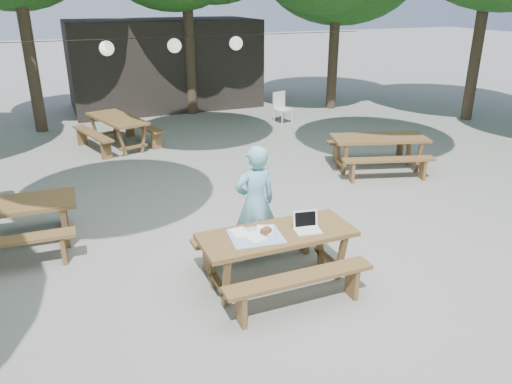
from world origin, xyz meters
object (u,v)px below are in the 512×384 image
Objects in this scene: woman at (255,203)px; plastic_chair at (283,114)px; main_picnic_table at (277,257)px; picnic_table_nw at (7,227)px.

woman reaches higher than plastic_chair.
plastic_chair is (3.87, 7.92, -0.13)m from main_picnic_table.
main_picnic_table is 8.82m from plastic_chair.
picnic_table_nw is 9.07m from plastic_chair.
main_picnic_table is at bearing -130.29° from plastic_chair.
plastic_chair is at bearing 63.95° from main_picnic_table.
picnic_table_nw is at bearing 144.27° from main_picnic_table.
plastic_chair reaches higher than main_picnic_table.
main_picnic_table is 0.92m from woman.
picnic_table_nw is 3.70m from woman.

